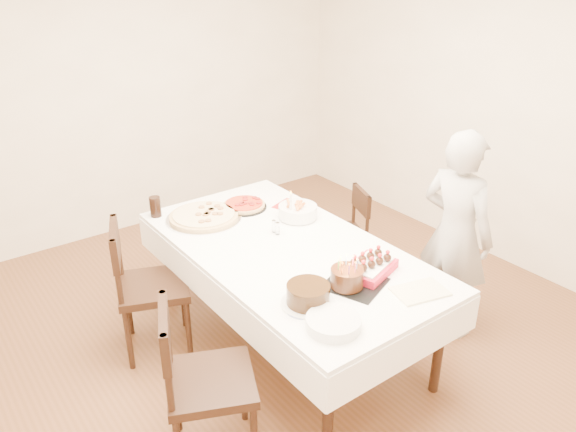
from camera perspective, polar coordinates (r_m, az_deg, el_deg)
floor at (r=4.02m, az=0.58°, el=-13.16°), size 5.00×5.00×0.00m
wall_back at (r=5.47m, az=-15.78°, el=12.27°), size 4.50×0.04×2.70m
wall_right at (r=4.99m, az=22.05°, el=10.17°), size 0.04×5.00×2.70m
dining_table at (r=3.86m, az=-0.00°, el=-8.15°), size 1.34×2.24×0.75m
chair_right_savory at (r=4.65m, az=5.41°, el=-1.84°), size 0.51×0.51×0.77m
chair_left_savory at (r=3.86m, az=-13.49°, el=-7.01°), size 0.64×0.64×0.96m
chair_left_dessert at (r=3.06m, az=-7.85°, el=-16.36°), size 0.65×0.65×0.96m
person at (r=4.00m, az=16.64°, el=-1.84°), size 0.40×0.57×1.49m
pizza_white at (r=4.09m, az=-8.54°, el=-0.02°), size 0.63×0.63×0.04m
pizza_pepperoni at (r=4.23m, az=-4.47°, el=1.11°), size 0.40×0.40×0.04m
red_placemat at (r=4.26m, az=0.28°, el=1.03°), size 0.27×0.27×0.01m
pasta_bowl at (r=4.04m, az=1.00°, el=0.47°), size 0.36×0.36×0.09m
taper_candle at (r=3.95m, az=0.28°, el=0.98°), size 0.07×0.07×0.25m
shaker_pair at (r=3.81m, az=-1.08°, el=-1.27°), size 0.08×0.08×0.09m
cola_glass at (r=4.18m, az=-13.33°, el=0.93°), size 0.08×0.08×0.15m
layer_cake at (r=3.08m, az=2.05°, el=-8.00°), size 0.34×0.34×0.12m
cake_board at (r=3.31m, az=6.79°, el=-6.88°), size 0.41×0.41×0.01m
birthday_cake at (r=3.22m, az=6.04°, el=-5.73°), size 0.22×0.22×0.17m
strawberry_box at (r=3.40m, az=8.37°, el=-5.16°), size 0.38×0.31×0.08m
box_lid at (r=3.30m, az=13.25°, el=-7.56°), size 0.34×0.27×0.02m
plate_stack at (r=2.93m, az=4.62°, el=-10.74°), size 0.32×0.32×0.06m
china_plate at (r=3.08m, az=1.61°, el=-9.31°), size 0.22×0.22×0.01m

